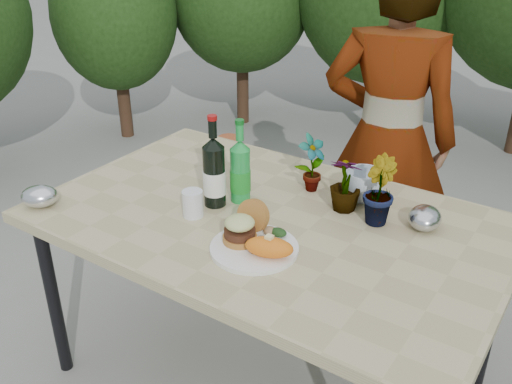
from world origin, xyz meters
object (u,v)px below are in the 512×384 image
Objects in this scene: wine_bottle at (214,173)px; dinner_plate at (254,248)px; patio_table at (269,231)px; person at (388,140)px.

dinner_plate is at bearing -48.41° from wine_bottle.
patio_table is 5.71× the size of dinner_plate.
patio_table is 0.79m from person.
wine_bottle is 0.87m from person.
wine_bottle is (-0.29, 0.17, 0.12)m from dinner_plate.
person reaches higher than patio_table.
patio_table is 0.23m from dinner_plate.
patio_table is at bearing 110.67° from dinner_plate.
dinner_plate reaches higher than patio_table.
patio_table is 4.74× the size of wine_bottle.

